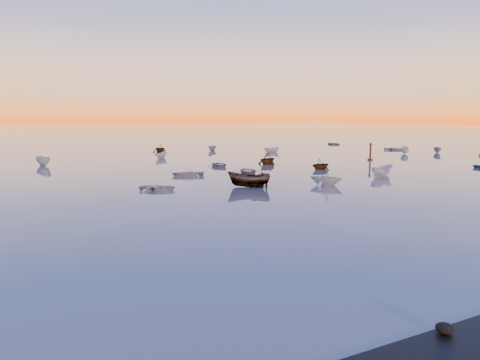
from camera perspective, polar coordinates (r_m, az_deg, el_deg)
ground at (r=115.04m, az=-19.17°, el=3.76°), size 600.00×600.00×0.00m
mud_lobes at (r=23.55m, az=27.18°, el=-11.38°), size 140.00×6.00×0.07m
moored_fleet at (r=69.26m, az=-12.72°, el=1.54°), size 124.00×58.00×1.20m
boat_near_left at (r=47.62m, az=-10.00°, el=-1.20°), size 3.27×3.81×0.90m
boat_near_center at (r=60.09m, az=16.89°, el=0.45°), size 2.44×4.15×1.35m
boat_near_right at (r=51.10m, az=10.43°, el=-0.60°), size 4.05×3.38×1.30m
channel_marker at (r=80.96m, az=15.60°, el=3.22°), size 0.89×0.89×3.15m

